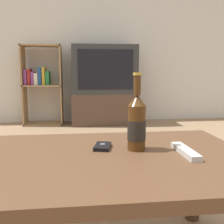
{
  "coord_description": "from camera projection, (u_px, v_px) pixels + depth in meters",
  "views": [
    {
      "loc": [
        -0.09,
        -0.89,
        0.74
      ],
      "look_at": [
        0.06,
        0.36,
        0.54
      ],
      "focal_mm": 42.0,
      "sensor_mm": 36.0,
      "label": 1
    }
  ],
  "objects": [
    {
      "name": "tv_stand",
      "position": [
        105.0,
        109.0,
        3.69
      ],
      "size": [
        0.91,
        0.41,
        0.43
      ],
      "color": "#4C3828",
      "rests_on": "ground_plane"
    },
    {
      "name": "beer_bottle",
      "position": [
        137.0,
        123.0,
        0.98
      ],
      "size": [
        0.07,
        0.07,
        0.29
      ],
      "color": "#47280F",
      "rests_on": "coffee_table"
    },
    {
      "name": "coffee_table",
      "position": [
        107.0,
        174.0,
        0.94
      ],
      "size": [
        1.04,
        0.69,
        0.44
      ],
      "color": "brown",
      "rests_on": "ground_plane"
    },
    {
      "name": "bookshelf",
      "position": [
        41.0,
        83.0,
        3.59
      ],
      "size": [
        0.52,
        0.3,
        1.09
      ],
      "color": "#99754C",
      "rests_on": "ground_plane"
    },
    {
      "name": "back_wall",
      "position": [
        87.0,
        32.0,
        3.77
      ],
      "size": [
        8.0,
        0.05,
        2.6
      ],
      "color": "beige",
      "rests_on": "ground_plane"
    },
    {
      "name": "television",
      "position": [
        104.0,
        70.0,
        3.6
      ],
      "size": [
        0.88,
        0.41,
        0.66
      ],
      "color": "#2D2D2D",
      "rests_on": "tv_stand"
    },
    {
      "name": "cell_phone",
      "position": [
        103.0,
        146.0,
        1.02
      ],
      "size": [
        0.08,
        0.11,
        0.02
      ],
      "rotation": [
        0.0,
        0.0,
        -0.22
      ],
      "color": "black",
      "rests_on": "coffee_table"
    },
    {
      "name": "remote_control",
      "position": [
        185.0,
        151.0,
        0.95
      ],
      "size": [
        0.05,
        0.19,
        0.02
      ],
      "rotation": [
        0.0,
        0.0,
        0.03
      ],
      "color": "beige",
      "rests_on": "coffee_table"
    }
  ]
}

